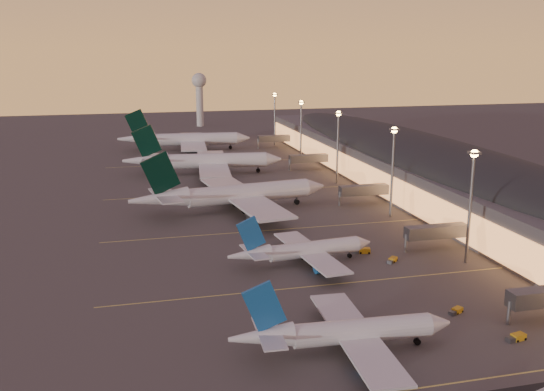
{
  "coord_description": "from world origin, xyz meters",
  "views": [
    {
      "loc": [
        -38.15,
        -115.02,
        47.31
      ],
      "look_at": [
        2.0,
        45.0,
        7.0
      ],
      "focal_mm": 40.0,
      "sensor_mm": 36.0,
      "label": 1
    }
  ],
  "objects_px": {
    "airliner_wide_far": "(185,140)",
    "baggage_tug_a": "(516,337)",
    "baggage_tug_c": "(362,251)",
    "baggage_tug_b": "(456,311)",
    "airliner_narrow_south": "(343,332)",
    "baggage_tug_d": "(392,260)",
    "airliner_wide_near": "(232,195)",
    "radar_tower": "(199,91)",
    "airliner_narrow_north": "(302,250)",
    "airliner_wide_mid": "(204,161)"
  },
  "relations": [
    {
      "from": "radar_tower",
      "to": "baggage_tug_c",
      "type": "bearing_deg",
      "value": -88.66
    },
    {
      "from": "airliner_narrow_north",
      "to": "airliner_wide_mid",
      "type": "distance_m",
      "value": 105.41
    },
    {
      "from": "airliner_narrow_south",
      "to": "radar_tower",
      "type": "xyz_separation_m",
      "value": [
        15.73,
        292.33,
        18.49
      ]
    },
    {
      "from": "radar_tower",
      "to": "baggage_tug_a",
      "type": "relative_size",
      "value": 8.71
    },
    {
      "from": "airliner_narrow_north",
      "to": "airliner_wide_near",
      "type": "distance_m",
      "value": 49.07
    },
    {
      "from": "airliner_wide_far",
      "to": "baggage_tug_d",
      "type": "distance_m",
      "value": 169.02
    },
    {
      "from": "airliner_narrow_north",
      "to": "baggage_tug_b",
      "type": "height_order",
      "value": "airliner_narrow_north"
    },
    {
      "from": "airliner_narrow_south",
      "to": "airliner_wide_near",
      "type": "xyz_separation_m",
      "value": [
        -1.45,
        89.01,
        1.61
      ]
    },
    {
      "from": "airliner_narrow_north",
      "to": "airliner_wide_near",
      "type": "bearing_deg",
      "value": 92.11
    },
    {
      "from": "baggage_tug_a",
      "to": "baggage_tug_c",
      "type": "height_order",
      "value": "baggage_tug_c"
    },
    {
      "from": "airliner_wide_near",
      "to": "airliner_wide_far",
      "type": "distance_m",
      "value": 114.17
    },
    {
      "from": "radar_tower",
      "to": "baggage_tug_b",
      "type": "height_order",
      "value": "radar_tower"
    },
    {
      "from": "airliner_narrow_south",
      "to": "baggage_tug_d",
      "type": "bearing_deg",
      "value": 57.99
    },
    {
      "from": "airliner_narrow_south",
      "to": "baggage_tug_c",
      "type": "relative_size",
      "value": 8.49
    },
    {
      "from": "airliner_narrow_north",
      "to": "radar_tower",
      "type": "xyz_separation_m",
      "value": [
        10.3,
        251.86,
        18.69
      ]
    },
    {
      "from": "airliner_wide_mid",
      "to": "radar_tower",
      "type": "distance_m",
      "value": 148.8
    },
    {
      "from": "airliner_narrow_south",
      "to": "baggage_tug_b",
      "type": "xyz_separation_m",
      "value": [
        25.32,
        8.7,
        -2.96
      ]
    },
    {
      "from": "airliner_narrow_south",
      "to": "airliner_wide_far",
      "type": "xyz_separation_m",
      "value": [
        -3.21,
        203.17,
        1.73
      ]
    },
    {
      "from": "airliner_wide_far",
      "to": "baggage_tug_c",
      "type": "height_order",
      "value": "airliner_wide_far"
    },
    {
      "from": "radar_tower",
      "to": "baggage_tug_c",
      "type": "relative_size",
      "value": 7.53
    },
    {
      "from": "airliner_wide_far",
      "to": "airliner_narrow_north",
      "type": "bearing_deg",
      "value": -81.56
    },
    {
      "from": "airliner_wide_near",
      "to": "baggage_tug_d",
      "type": "distance_m",
      "value": 59.11
    },
    {
      "from": "baggage_tug_b",
      "to": "baggage_tug_c",
      "type": "distance_m",
      "value": 35.72
    },
    {
      "from": "baggage_tug_d",
      "to": "baggage_tug_a",
      "type": "bearing_deg",
      "value": -126.65
    },
    {
      "from": "airliner_wide_far",
      "to": "baggage_tug_a",
      "type": "distance_m",
      "value": 209.02
    },
    {
      "from": "airliner_narrow_south",
      "to": "radar_tower",
      "type": "bearing_deg",
      "value": 89.94
    },
    {
      "from": "radar_tower",
      "to": "baggage_tug_d",
      "type": "xyz_separation_m",
      "value": [
        10.0,
        -255.62,
        -21.43
      ]
    },
    {
      "from": "airliner_narrow_north",
      "to": "airliner_wide_far",
      "type": "relative_size",
      "value": 0.56
    },
    {
      "from": "airliner_wide_near",
      "to": "airliner_wide_mid",
      "type": "distance_m",
      "value": 56.58
    },
    {
      "from": "airliner_narrow_south",
      "to": "baggage_tug_d",
      "type": "height_order",
      "value": "airliner_narrow_south"
    },
    {
      "from": "baggage_tug_b",
      "to": "baggage_tug_a",
      "type": "bearing_deg",
      "value": -97.88
    },
    {
      "from": "airliner_wide_far",
      "to": "baggage_tug_a",
      "type": "bearing_deg",
      "value": -75.61
    },
    {
      "from": "radar_tower",
      "to": "airliner_wide_mid",
      "type": "bearing_deg",
      "value": -96.98
    },
    {
      "from": "airliner_narrow_south",
      "to": "baggage_tug_c",
      "type": "height_order",
      "value": "airliner_narrow_south"
    },
    {
      "from": "baggage_tug_d",
      "to": "radar_tower",
      "type": "bearing_deg",
      "value": 50.25
    },
    {
      "from": "airliner_narrow_north",
      "to": "airliner_wide_mid",
      "type": "xyz_separation_m",
      "value": [
        -7.66,
        105.12,
        1.82
      ]
    },
    {
      "from": "airliner_narrow_north",
      "to": "radar_tower",
      "type": "bearing_deg",
      "value": 81.71
    },
    {
      "from": "baggage_tug_c",
      "to": "baggage_tug_b",
      "type": "bearing_deg",
      "value": -68.29
    },
    {
      "from": "airliner_wide_near",
      "to": "radar_tower",
      "type": "xyz_separation_m",
      "value": [
        17.18,
        203.32,
        16.87
      ]
    },
    {
      "from": "baggage_tug_d",
      "to": "airliner_wide_mid",
      "type": "bearing_deg",
      "value": 62.41
    },
    {
      "from": "baggage_tug_a",
      "to": "radar_tower",
      "type": "bearing_deg",
      "value": 81.6
    },
    {
      "from": "airliner_narrow_south",
      "to": "baggage_tug_a",
      "type": "xyz_separation_m",
      "value": [
        29.46,
        -3.23,
        -2.91
      ]
    },
    {
      "from": "airliner_wide_near",
      "to": "radar_tower",
      "type": "height_order",
      "value": "radar_tower"
    },
    {
      "from": "airliner_wide_near",
      "to": "baggage_tug_c",
      "type": "relative_size",
      "value": 14.05
    },
    {
      "from": "airliner_narrow_south",
      "to": "baggage_tug_a",
      "type": "relative_size",
      "value": 9.83
    },
    {
      "from": "airliner_narrow_north",
      "to": "radar_tower",
      "type": "relative_size",
      "value": 1.06
    },
    {
      "from": "airliner_wide_mid",
      "to": "baggage_tug_d",
      "type": "bearing_deg",
      "value": -69.31
    },
    {
      "from": "airliner_narrow_south",
      "to": "airliner_wide_near",
      "type": "height_order",
      "value": "airliner_wide_near"
    },
    {
      "from": "airliner_narrow_north",
      "to": "baggage_tug_c",
      "type": "bearing_deg",
      "value": 7.21
    },
    {
      "from": "baggage_tug_c",
      "to": "airliner_narrow_north",
      "type": "bearing_deg",
      "value": -151.24
    }
  ]
}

